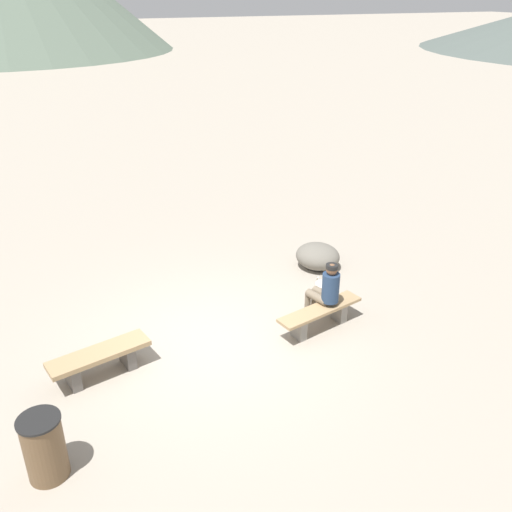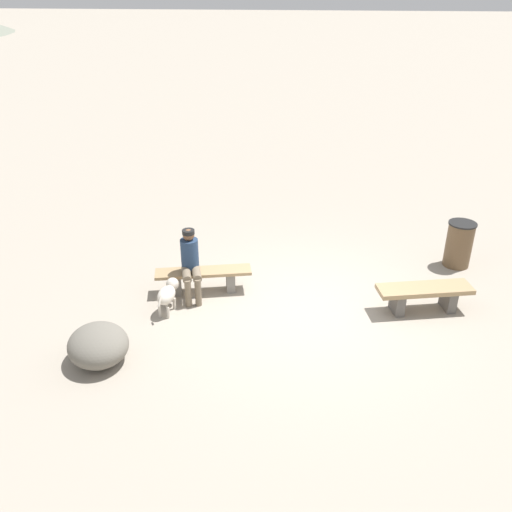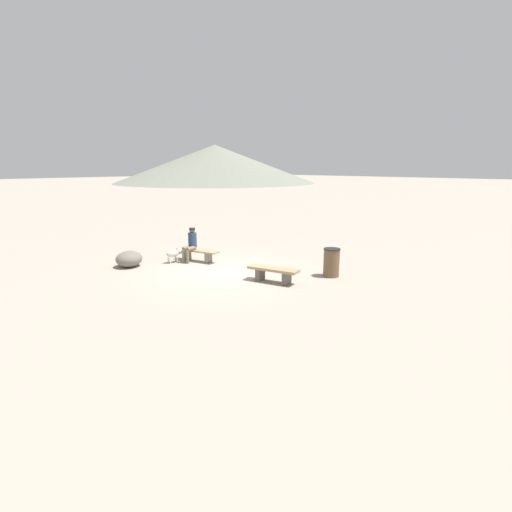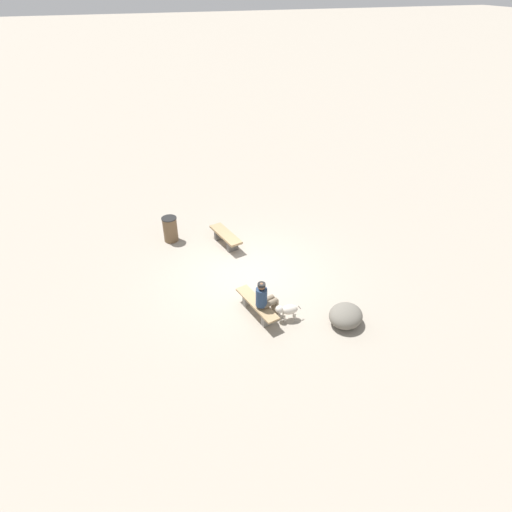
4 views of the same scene
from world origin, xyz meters
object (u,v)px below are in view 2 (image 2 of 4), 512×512
object	(u,v)px
bench_left	(424,294)
boulder	(98,345)
seated_person	(190,261)
dog	(168,293)
bench_right	(204,277)
trash_bin	(459,244)

from	to	relation	value
bench_left	boulder	xyz separation A→B (m)	(4.84, 1.98, -0.04)
seated_person	dog	world-z (taller)	seated_person
dog	boulder	size ratio (longest dim) A/B	0.75
bench_left	dog	size ratio (longest dim) A/B	2.26
dog	bench_left	bearing A→B (deg)	-75.83
bench_left	bench_right	world-z (taller)	bench_left
bench_left	seated_person	world-z (taller)	seated_person
dog	seated_person	bearing A→B (deg)	-19.89
seated_person	trash_bin	world-z (taller)	seated_person
dog	boulder	distance (m)	1.56
bench_right	boulder	distance (m)	2.38
boulder	bench_right	bearing A→B (deg)	-117.08
bench_right	trash_bin	size ratio (longest dim) A/B	1.92
seated_person	bench_left	bearing A→B (deg)	162.86
bench_left	bench_right	distance (m)	3.76
dog	trash_bin	bearing A→B (deg)	-59.09
bench_right	trash_bin	xyz separation A→B (m)	(-4.64, -1.61, 0.15)
bench_right	trash_bin	distance (m)	4.91
bench_right	seated_person	distance (m)	0.45
trash_bin	bench_right	bearing A→B (deg)	19.12
dog	boulder	world-z (taller)	boulder
bench_right	boulder	bearing A→B (deg)	48.93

